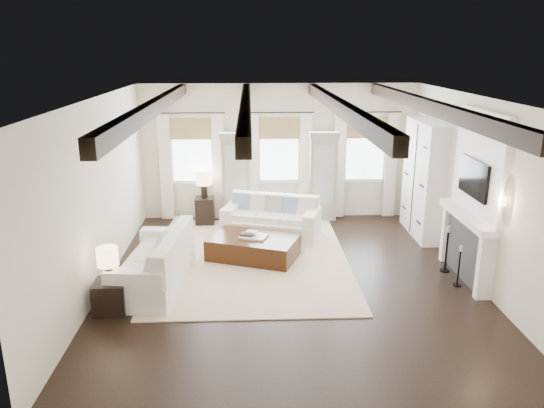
{
  "coord_description": "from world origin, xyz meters",
  "views": [
    {
      "loc": [
        -0.69,
        -8.63,
        4.0
      ],
      "look_at": [
        -0.29,
        0.94,
        1.15
      ],
      "focal_mm": 35.0,
      "sensor_mm": 36.0,
      "label": 1
    }
  ],
  "objects_px": {
    "side_table_front": "(111,296)",
    "side_table_back": "(205,211)",
    "sofa_left": "(157,265)",
    "ottoman": "(254,248)",
    "sofa_back": "(272,220)"
  },
  "relations": [
    {
      "from": "sofa_left",
      "to": "side_table_back",
      "type": "height_order",
      "value": "sofa_left"
    },
    {
      "from": "side_table_front",
      "to": "sofa_back",
      "type": "bearing_deg",
      "value": 51.66
    },
    {
      "from": "ottoman",
      "to": "side_table_front",
      "type": "height_order",
      "value": "side_table_front"
    },
    {
      "from": "ottoman",
      "to": "side_table_front",
      "type": "bearing_deg",
      "value": -116.55
    },
    {
      "from": "sofa_left",
      "to": "ottoman",
      "type": "relative_size",
      "value": 1.39
    },
    {
      "from": "sofa_left",
      "to": "ottoman",
      "type": "height_order",
      "value": "sofa_left"
    },
    {
      "from": "side_table_front",
      "to": "side_table_back",
      "type": "bearing_deg",
      "value": 75.14
    },
    {
      "from": "sofa_back",
      "to": "side_table_front",
      "type": "height_order",
      "value": "sofa_back"
    },
    {
      "from": "ottoman",
      "to": "sofa_left",
      "type": "bearing_deg",
      "value": -124.41
    },
    {
      "from": "side_table_front",
      "to": "side_table_back",
      "type": "xyz_separation_m",
      "value": [
        1.13,
        4.25,
        0.07
      ]
    },
    {
      "from": "side_table_front",
      "to": "side_table_back",
      "type": "height_order",
      "value": "side_table_back"
    },
    {
      "from": "sofa_back",
      "to": "sofa_left",
      "type": "bearing_deg",
      "value": -130.43
    },
    {
      "from": "sofa_back",
      "to": "ottoman",
      "type": "height_order",
      "value": "sofa_back"
    },
    {
      "from": "sofa_back",
      "to": "side_table_back",
      "type": "xyz_separation_m",
      "value": [
        -1.53,
        0.89,
        -0.04
      ]
    },
    {
      "from": "side_table_front",
      "to": "side_table_back",
      "type": "distance_m",
      "value": 4.4
    }
  ]
}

